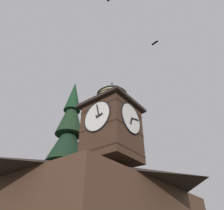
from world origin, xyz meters
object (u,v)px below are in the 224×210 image
at_px(building_main, 103,210).
at_px(flying_bird_low, 155,43).
at_px(clock_tower, 112,124).
at_px(pine_tree_aside, 116,187).
at_px(pine_tree_behind, 65,167).

xyz_separation_m(building_main, flying_bird_low, (0.99, 5.78, 11.38)).
distance_m(clock_tower, pine_tree_aside, 10.21).
bearing_deg(clock_tower, flying_bird_low, 76.98).
distance_m(building_main, flying_bird_low, 12.80).
relative_size(pine_tree_behind, flying_bird_low, 30.77).
bearing_deg(pine_tree_behind, clock_tower, 82.23).
bearing_deg(clock_tower, pine_tree_aside, -144.84).
xyz_separation_m(clock_tower, flying_bird_low, (1.21, 5.23, 5.00)).
distance_m(clock_tower, flying_bird_low, 7.33).
relative_size(pine_tree_behind, pine_tree_aside, 1.11).
bearing_deg(building_main, pine_tree_behind, -100.59).
distance_m(clock_tower, pine_tree_behind, 6.80).
xyz_separation_m(clock_tower, pine_tree_aside, (-8.00, -5.63, -2.94)).
bearing_deg(pine_tree_aside, clock_tower, 35.16).
height_order(pine_tree_behind, pine_tree_aside, pine_tree_behind).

